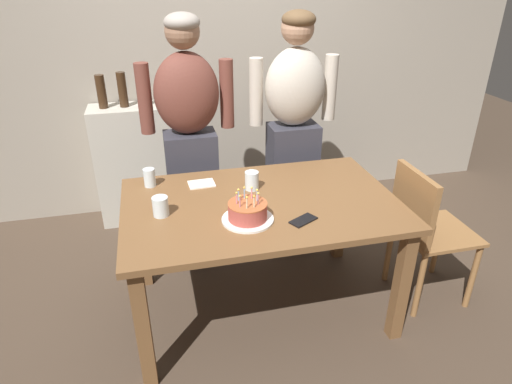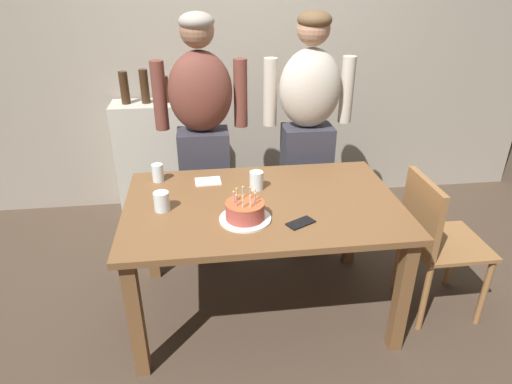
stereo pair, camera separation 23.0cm
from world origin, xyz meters
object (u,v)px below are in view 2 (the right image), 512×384
object	(u,v)px
water_glass_far	(158,173)
person_man_bearded	(203,137)
birthday_cake	(245,212)
water_glass_side	(256,181)
water_glass_near	(162,201)
dining_chair	(433,236)
person_woman_cardigan	(308,133)
napkin_stack	(208,181)
cell_phone	(301,223)

from	to	relation	value
water_glass_far	person_man_bearded	world-z (taller)	person_man_bearded
birthday_cake	water_glass_side	world-z (taller)	birthday_cake
water_glass_near	water_glass_side	world-z (taller)	water_glass_side
person_man_bearded	birthday_cake	bearing A→B (deg)	102.03
water_glass_side	dining_chair	world-z (taller)	dining_chair
water_glass_far	water_glass_side	distance (m)	0.60
water_glass_near	person_woman_cardigan	xyz separation A→B (m)	(0.95, 0.73, 0.08)
water_glass_side	person_man_bearded	size ratio (longest dim) A/B	0.06
person_man_bearded	water_glass_near	bearing A→B (deg)	72.30
birthday_cake	water_glass_far	bearing A→B (deg)	131.81
person_man_bearded	person_woman_cardigan	size ratio (longest dim) A/B	1.00
water_glass_near	water_glass_far	distance (m)	0.37
water_glass_side	dining_chair	xyz separation A→B (m)	(0.99, -0.28, -0.28)
napkin_stack	water_glass_side	bearing A→B (deg)	-25.12
water_glass_near	water_glass_far	size ratio (longest dim) A/B	0.96
dining_chair	napkin_stack	bearing A→B (deg)	72.06
birthday_cake	dining_chair	xyz separation A→B (m)	(1.09, 0.06, -0.27)
water_glass_far	dining_chair	xyz separation A→B (m)	(1.56, -0.46, -0.28)
birthday_cake	napkin_stack	size ratio (longest dim) A/B	1.74
water_glass_far	water_glass_side	world-z (taller)	same
water_glass_near	water_glass_far	xyz separation A→B (m)	(-0.05, 0.37, 0.00)
birthday_cake	person_man_bearded	bearing A→B (deg)	102.03
birthday_cake	water_glass_side	distance (m)	0.36
napkin_stack	cell_phone	bearing A→B (deg)	-50.65
napkin_stack	person_woman_cardigan	size ratio (longest dim) A/B	0.09
person_woman_cardigan	water_glass_far	bearing A→B (deg)	20.12
cell_phone	person_man_bearded	world-z (taller)	person_man_bearded
cell_phone	dining_chair	bearing A→B (deg)	-18.92
water_glass_near	water_glass_far	bearing A→B (deg)	97.12
birthday_cake	person_woman_cardigan	distance (m)	1.04
water_glass_near	dining_chair	xyz separation A→B (m)	(1.51, -0.09, -0.28)
water_glass_near	person_man_bearded	world-z (taller)	person_man_bearded
water_glass_near	dining_chair	size ratio (longest dim) A/B	0.12
cell_phone	napkin_stack	xyz separation A→B (m)	(-0.45, 0.54, 0.00)
water_glass_near	cell_phone	xyz separation A→B (m)	(0.70, -0.23, -0.05)
birthday_cake	water_glass_near	world-z (taller)	birthday_cake
water_glass_far	cell_phone	bearing A→B (deg)	-38.84
birthday_cake	person_man_bearded	size ratio (longest dim) A/B	0.16
cell_phone	napkin_stack	distance (m)	0.70
dining_chair	cell_phone	bearing A→B (deg)	99.42
water_glass_side	napkin_stack	bearing A→B (deg)	154.88
water_glass_near	person_man_bearded	size ratio (longest dim) A/B	0.06
water_glass_side	cell_phone	size ratio (longest dim) A/B	0.75
water_glass_near	water_glass_side	bearing A→B (deg)	19.44
water_glass_side	person_man_bearded	xyz separation A→B (m)	(-0.29, 0.55, 0.08)
water_glass_near	dining_chair	bearing A→B (deg)	-3.57
water_glass_far	water_glass_side	bearing A→B (deg)	-17.66
water_glass_side	person_woman_cardigan	xyz separation A→B (m)	(0.43, 0.55, 0.08)
water_glass_near	napkin_stack	size ratio (longest dim) A/B	0.68
water_glass_far	dining_chair	world-z (taller)	dining_chair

